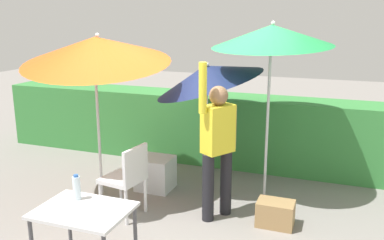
{
  "coord_description": "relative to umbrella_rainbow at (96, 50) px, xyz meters",
  "views": [
    {
      "loc": [
        1.74,
        -4.46,
        2.38
      ],
      "look_at": [
        0.0,
        0.3,
        1.1
      ],
      "focal_mm": 39.3,
      "sensor_mm": 36.0,
      "label": 1
    }
  ],
  "objects": [
    {
      "name": "chair_plastic",
      "position": [
        0.61,
        -0.43,
        -1.44
      ],
      "size": [
        0.5,
        0.5,
        0.89
      ],
      "color": "silver",
      "rests_on": "ground_plane"
    },
    {
      "name": "crate_cardboard",
      "position": [
        2.32,
        -0.05,
        -1.8
      ],
      "size": [
        0.42,
        0.28,
        0.3
      ],
      "primitive_type": "cube",
      "color": "#9E7A4C",
      "rests_on": "ground_plane"
    },
    {
      "name": "person_vendor",
      "position": [
        1.62,
        -0.07,
        -1.01
      ],
      "size": [
        0.38,
        0.51,
        1.88
      ],
      "color": "black",
      "rests_on": "ground_plane"
    },
    {
      "name": "umbrella_rainbow",
      "position": [
        0.0,
        0.0,
        0.0
      ],
      "size": [
        1.89,
        1.89,
        2.29
      ],
      "color": "silver",
      "rests_on": "ground_plane"
    },
    {
      "name": "umbrella_orange",
      "position": [
        1.21,
        0.75,
        -0.36
      ],
      "size": [
        1.53,
        1.49,
        1.99
      ],
      "color": "silver",
      "rests_on": "ground_plane"
    },
    {
      "name": "ground_plane",
      "position": [
        1.19,
        -0.08,
        -1.95
      ],
      "size": [
        24.0,
        24.0,
        0.0
      ],
      "primitive_type": "plane",
      "color": "gray"
    },
    {
      "name": "bottle_water",
      "position": [
        0.74,
        -1.58,
        -1.1
      ],
      "size": [
        0.07,
        0.07,
        0.24
      ],
      "color": "silver",
      "rests_on": "folding_table"
    },
    {
      "name": "hedge_row",
      "position": [
        1.19,
        1.84,
        -1.39
      ],
      "size": [
        8.0,
        0.7,
        1.11
      ],
      "primitive_type": "cube",
      "color": "#38843D",
      "rests_on": "ground_plane"
    },
    {
      "name": "cooler_box",
      "position": [
        0.57,
        0.44,
        -1.72
      ],
      "size": [
        0.48,
        0.43,
        0.46
      ],
      "primitive_type": "cube",
      "color": "silver",
      "rests_on": "ground_plane"
    },
    {
      "name": "umbrella_yellow",
      "position": [
        2.05,
        0.71,
        0.17
      ],
      "size": [
        1.51,
        1.51,
        2.32
      ],
      "color": "silver",
      "rests_on": "ground_plane"
    },
    {
      "name": "folding_table",
      "position": [
        0.9,
        -1.73,
        -1.3
      ],
      "size": [
        0.8,
        0.6,
        0.74
      ],
      "color": "#4C4C51",
      "rests_on": "ground_plane"
    }
  ]
}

